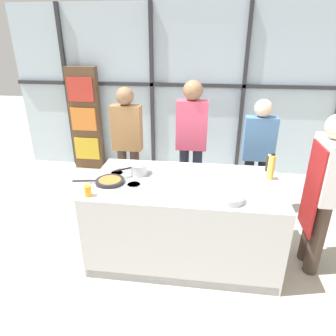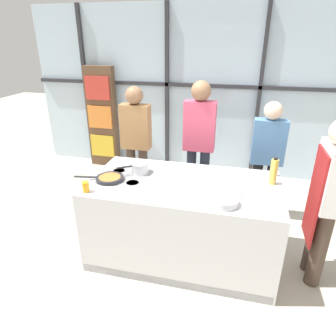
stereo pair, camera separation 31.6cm
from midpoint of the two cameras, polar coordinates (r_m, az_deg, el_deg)
The scene contains 15 objects.
ground_plane at distance 3.58m, azimuth 5.32°, elevation -16.00°, with size 18.00×18.00×0.00m, color #BCB29E.
back_window_wall at distance 5.26m, azimuth 10.11°, elevation 13.75°, with size 6.40×0.10×2.80m.
bookshelf at distance 5.66m, azimuth -10.87°, elevation 9.34°, with size 0.53×0.19×1.83m.
demo_island at distance 3.31m, azimuth 5.59°, elevation -9.93°, with size 1.95×1.04×0.91m.
chef at distance 3.20m, azimuth 30.64°, elevation -4.69°, with size 0.24×0.46×1.67m.
spectator_far_left at distance 4.18m, azimuth -3.95°, elevation 5.53°, with size 0.40×0.24×1.70m.
spectator_center_left at distance 3.99m, azimuth 8.20°, elevation 5.48°, with size 0.41×0.25×1.80m.
spectator_center_right at distance 4.06m, azimuth 20.49°, elevation 2.32°, with size 0.40×0.22×1.58m.
frying_pan at distance 3.14m, azimuth -8.38°, elevation -2.01°, with size 0.52×0.29×0.04m.
saucepan at distance 3.26m, azimuth -2.65°, elevation 0.05°, with size 0.31×0.26×0.12m.
white_plate at distance 3.00m, azimuth 14.54°, elevation -4.15°, with size 0.27×0.27×0.01m, color white.
mixing_bowl at distance 2.74m, azimuth 13.91°, elevation -6.20°, with size 0.26×0.26×0.06m.
oil_bottle at distance 3.22m, azimuth 22.17°, elevation -0.71°, with size 0.07×0.07×0.29m.
pepper_grinder at distance 3.42m, azimuth 21.82°, elevation -0.02°, with size 0.05×0.05×0.20m.
juice_glass_near at distance 2.93m, azimuth -12.46°, elevation -3.60°, with size 0.07×0.07×0.11m, color orange.
Camera 2 is at (0.50, -2.71, 2.28)m, focal length 32.00 mm.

